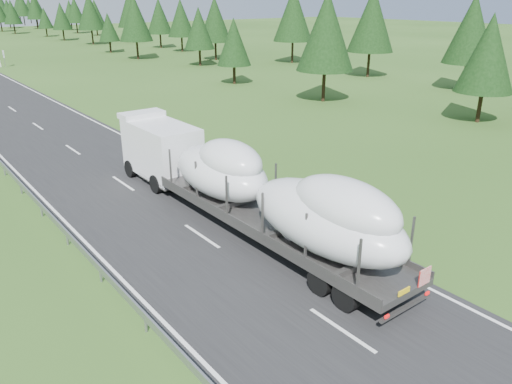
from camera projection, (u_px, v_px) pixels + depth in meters
ground at (342, 330)px, 16.98m from camera, size 400.00×400.00×0.00m
highway_sign at (4, 55)px, 79.35m from camera, size 0.08×0.90×2.60m
tree_line_right at (135, 14)px, 110.15m from camera, size 27.63×285.12×12.33m
boat_truck at (245, 183)px, 23.58m from camera, size 3.33×20.95×4.34m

